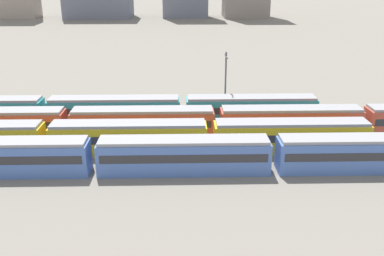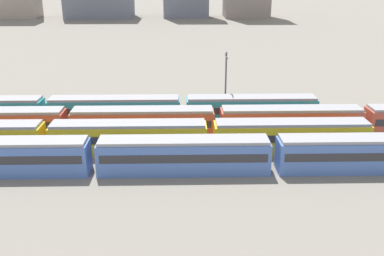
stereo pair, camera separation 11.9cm
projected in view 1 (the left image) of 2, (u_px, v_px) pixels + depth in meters
train_track_0 at (93, 156)px, 45.34m from camera, size 74.70×3.06×3.75m
train_track_1 at (129, 137)px, 50.29m from camera, size 55.80×3.06×3.75m
train_track_2 at (364, 121)px, 55.86m from camera, size 112.50×3.06×3.75m
train_track_3 at (115, 110)px, 59.97m from camera, size 55.80×3.06×3.75m
catenary_pole_1 at (226, 81)px, 62.20m from camera, size 0.24×3.20×9.31m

